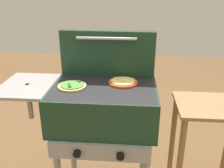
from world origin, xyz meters
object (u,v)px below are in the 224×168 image
at_px(grill, 102,108).
at_px(pizza_cheese, 123,82).
at_px(prep_table, 208,138).
at_px(pizza_veggie, 72,86).

xyz_separation_m(grill, pizza_cheese, (0.13, 0.07, 0.15)).
distance_m(grill, prep_table, 0.70).
bearing_deg(pizza_veggie, pizza_cheese, 16.46).
xyz_separation_m(pizza_cheese, pizza_veggie, (-0.30, -0.09, 0.00)).
xyz_separation_m(grill, prep_table, (0.67, 0.00, -0.18)).
distance_m(grill, pizza_veggie, 0.23).
bearing_deg(prep_table, grill, -179.63).
xyz_separation_m(pizza_veggie, prep_table, (0.85, 0.02, -0.34)).
height_order(grill, pizza_veggie, pizza_veggie).
relative_size(grill, prep_table, 1.18).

